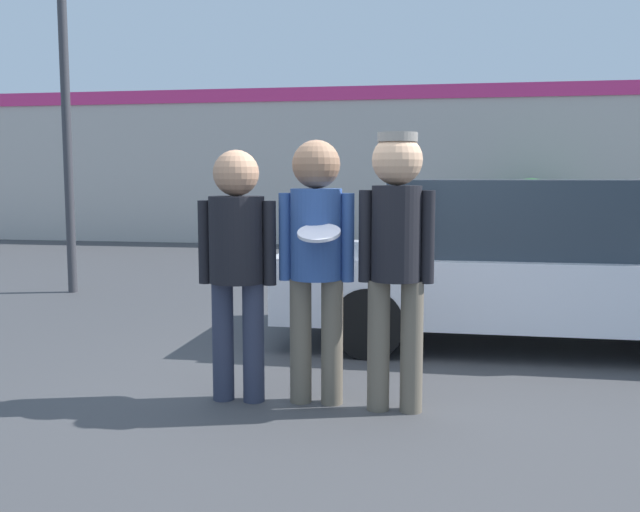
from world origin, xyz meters
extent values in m
plane|color=#3F3F42|center=(0.00, 0.00, 0.00)|extent=(56.00, 56.00, 0.00)
cube|color=beige|center=(0.00, 11.29, 1.77)|extent=(24.00, 0.18, 3.54)
cube|color=#E0337A|center=(0.00, 11.18, 3.39)|extent=(24.00, 0.04, 0.30)
cylinder|color=#2D3347|center=(-0.82, -0.02, 0.42)|extent=(0.15, 0.15, 0.84)
cylinder|color=#2D3347|center=(-0.60, -0.02, 0.42)|extent=(0.15, 0.15, 0.84)
cylinder|color=black|center=(-0.71, -0.02, 1.13)|extent=(0.38, 0.38, 0.59)
cylinder|color=black|center=(-0.94, -0.02, 1.11)|extent=(0.09, 0.09, 0.58)
cylinder|color=black|center=(-0.48, -0.02, 1.11)|extent=(0.09, 0.09, 0.58)
sphere|color=tan|center=(-0.71, -0.02, 1.59)|extent=(0.31, 0.31, 0.31)
cylinder|color=#665B4C|center=(-0.27, 0.02, 0.43)|extent=(0.15, 0.15, 0.87)
cylinder|color=#665B4C|center=(-0.05, 0.02, 0.43)|extent=(0.15, 0.15, 0.87)
cylinder|color=#2D4C8C|center=(-0.16, 0.02, 1.18)|extent=(0.35, 0.35, 0.61)
cylinder|color=#2D4C8C|center=(-0.38, 0.02, 1.15)|extent=(0.09, 0.09, 0.60)
cylinder|color=#2D4C8C|center=(0.05, 0.02, 1.15)|extent=(0.09, 0.09, 0.60)
sphere|color=#8C664C|center=(-0.16, 0.02, 1.65)|extent=(0.33, 0.33, 0.33)
cylinder|color=silver|center=(-0.10, -0.24, 1.21)|extent=(0.28, 0.27, 0.11)
cylinder|color=#665B4C|center=(0.28, -0.05, 0.44)|extent=(0.15, 0.15, 0.88)
cylinder|color=#665B4C|center=(0.50, -0.05, 0.44)|extent=(0.15, 0.15, 0.88)
cylinder|color=black|center=(0.39, -0.05, 1.19)|extent=(0.33, 0.33, 0.62)
cylinder|color=black|center=(0.18, -0.05, 1.17)|extent=(0.09, 0.09, 0.61)
cylinder|color=black|center=(0.59, -0.05, 1.17)|extent=(0.09, 0.09, 0.61)
sphere|color=tan|center=(0.39, -0.05, 1.67)|extent=(0.33, 0.33, 0.33)
cylinder|color=gray|center=(0.39, -0.05, 1.82)|extent=(0.26, 0.26, 0.06)
cube|color=silver|center=(1.49, 2.18, 0.56)|extent=(4.59, 1.93, 0.59)
cube|color=#28333D|center=(1.40, 2.18, 1.20)|extent=(2.39, 1.66, 0.67)
cylinder|color=black|center=(0.07, 3.05, 0.31)|extent=(0.62, 0.22, 0.62)
cylinder|color=black|center=(0.07, 1.31, 0.31)|extent=(0.62, 0.22, 0.62)
cylinder|color=#38383D|center=(-4.26, 4.10, 2.53)|extent=(0.12, 0.12, 5.06)
sphere|color=#2D6B33|center=(2.41, 10.34, 0.76)|extent=(1.52, 1.52, 1.52)
camera|label=1|loc=(0.70, -4.71, 1.57)|focal=40.00mm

